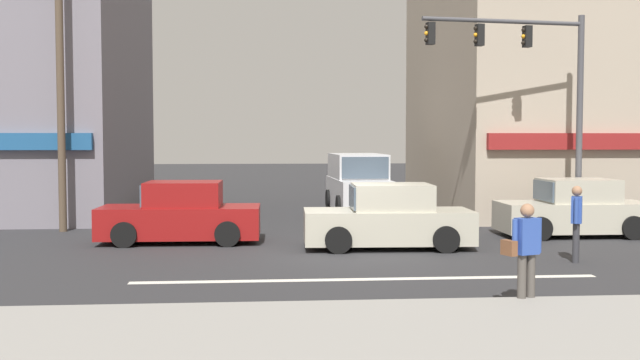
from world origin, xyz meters
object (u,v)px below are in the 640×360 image
Objects in this scene: sedan_crossing_center at (575,210)px; van_waiting_far at (358,184)px; pedestrian_mid_crossing at (576,219)px; pedestrian_foreground_with_bag at (525,248)px; street_tree at (527,112)px; sedan_crossing_rightbound at (388,219)px; traffic_light_mast at (539,81)px; utility_pole_near_left at (60,72)px; utility_pole_far_right at (539,81)px; sedan_crossing_leftbound at (181,215)px.

sedan_crossing_center is 0.88× the size of van_waiting_far.
sedan_crossing_center is 2.46× the size of pedestrian_mid_crossing.
van_waiting_far is 15.73m from pedestrian_foreground_with_bag.
street_tree is 9.52m from sedan_crossing_rightbound.
traffic_light_mast is at bearing 78.49° from pedestrian_mid_crossing.
pedestrian_mid_crossing is at bearing -101.51° from traffic_light_mast.
utility_pole_near_left is at bearing 174.21° from traffic_light_mast.
traffic_light_mast is at bearing 68.12° from pedestrian_foreground_with_bag.
utility_pole_near_left reaches higher than pedestrian_foreground_with_bag.
utility_pole_far_right is at bearing -89.09° from street_tree.
utility_pole_far_right reaches higher than van_waiting_far.
utility_pole_near_left is at bearing 133.14° from pedestrian_foreground_with_bag.
sedan_crossing_center is (-0.48, -4.04, -3.86)m from utility_pole_far_right.
sedan_crossing_leftbound is at bearing -35.20° from utility_pole_near_left.
utility_pole_near_left is 15.00m from sedan_crossing_center.
sedan_crossing_leftbound is 9.60m from van_waiting_far.
utility_pole_near_left reaches higher than pedestrian_mid_crossing.
street_tree is 1.41m from utility_pole_far_right.
van_waiting_far is at bearing 148.81° from utility_pole_far_right.
pedestrian_foreground_with_bag is at bearing -118.03° from sedan_crossing_center.
utility_pole_far_right is 1.43× the size of traffic_light_mast.
traffic_light_mast is (13.56, -1.38, -0.29)m from utility_pole_near_left.
pedestrian_foreground_with_bag is 1.00× the size of pedestrian_mid_crossing.
utility_pole_near_left reaches higher than sedan_crossing_rightbound.
sedan_crossing_leftbound is at bearing -158.46° from utility_pole_far_right.
pedestrian_foreground_with_bag is (9.88, -10.54, -3.64)m from utility_pole_near_left.
utility_pole_far_right is 12.62m from sedan_crossing_leftbound.
street_tree is 1.22× the size of sedan_crossing_leftbound.
sedan_crossing_leftbound is (-10.69, -0.37, 0.00)m from sedan_crossing_center.
pedestrian_mid_crossing is (-2.25, -9.25, -2.65)m from street_tree.
van_waiting_far is (-5.49, 2.31, -2.59)m from street_tree.
street_tree is 15.10m from utility_pole_near_left.
van_waiting_far is at bearing 124.26° from sedan_crossing_center.
pedestrian_foreground_with_bag is at bearing -111.70° from utility_pole_far_right.
street_tree is at bearing 48.88° from sedan_crossing_rightbound.
utility_pole_near_left is 1.90× the size of van_waiting_far.
traffic_light_mast reaches higher than street_tree.
sedan_crossing_rightbound is (5.19, -1.41, 0.00)m from sedan_crossing_leftbound.
van_waiting_far is at bearing 157.13° from street_tree.
traffic_light_mast is 6.11m from pedestrian_mid_crossing.
sedan_crossing_center is (0.76, -0.82, -3.59)m from traffic_light_mast.
utility_pole_near_left reaches higher than street_tree.
van_waiting_far is (9.31, 5.18, -3.59)m from utility_pole_near_left.
utility_pole_far_right is (0.02, -1.02, 0.98)m from street_tree.
utility_pole_near_left is 13.64m from traffic_light_mast.
street_tree reaches higher than sedan_crossing_leftbound.
sedan_crossing_rightbound is at bearing -151.25° from traffic_light_mast.
traffic_light_mast is at bearing -5.79° from utility_pole_near_left.
utility_pole_near_left is 1.43× the size of traffic_light_mast.
utility_pole_near_left is at bearing 144.80° from sedan_crossing_leftbound.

